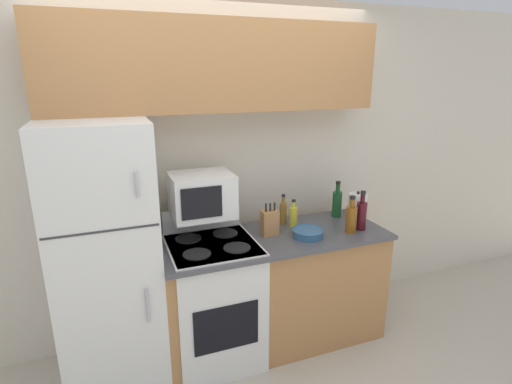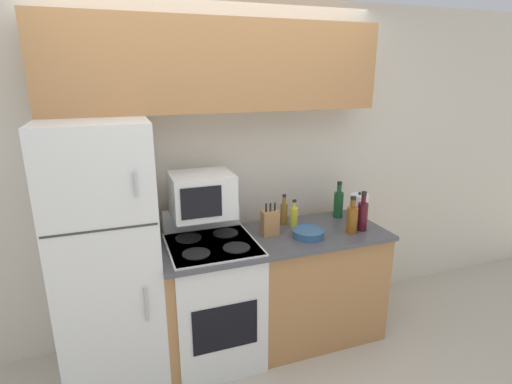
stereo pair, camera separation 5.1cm
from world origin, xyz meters
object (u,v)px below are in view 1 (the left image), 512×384
Objects in this scene: refrigerator at (107,258)px; bottle_wine_red at (361,214)px; stove at (214,299)px; kettle at (357,206)px; microwave at (202,195)px; bottle_vinegar at (283,212)px; knife_block at (270,222)px; bottle_cooking_spray at (293,216)px; bottle_wine_green at (337,203)px; bottle_whiskey at (351,218)px; bowl at (308,233)px.

bottle_wine_red is (1.80, -0.18, 0.13)m from refrigerator.
stove is 1.34m from kettle.
bottle_vinegar is (0.65, 0.07, -0.23)m from microwave.
bottle_vinegar is (1.30, 0.13, 0.10)m from refrigerator.
knife_block is at bearing 167.74° from bottle_wine_red.
refrigerator is 1.35m from bottle_cooking_spray.
bottle_wine_green reaches higher than bottle_cooking_spray.
refrigerator reaches higher than kettle.
refrigerator is at bearing 173.21° from bottle_whiskey.
bottle_vinegar reaches higher than stove.
kettle is at bearing 19.04° from bowl.
bottle_wine_green is (1.78, 0.12, 0.13)m from refrigerator.
refrigerator is at bearing -176.06° from bottle_wine_green.
bottle_whiskey is (1.70, -0.20, 0.12)m from refrigerator.
bowl is 0.77× the size of bottle_wine_red.
refrigerator is 6.31× the size of bottle_whiskey.
bottle_cooking_spray is 0.95× the size of kettle.
kettle is (0.13, -0.10, -0.01)m from bottle_wine_green.
kettle is (1.23, 0.08, 0.53)m from stove.
bottle_wine_red is at bearing -32.07° from bottle_vinegar.
bottle_cooking_spray is 0.43m from bottle_whiskey.
bottle_vinegar is 0.52m from bottle_whiskey.
bottle_whiskey is (0.35, -0.25, 0.02)m from bottle_cooking_spray.
bottle_wine_green is (0.42, 0.29, 0.09)m from bowl.
bottle_wine_green is 0.48m from bottle_vinegar.
bottle_cooking_spray is at bearing 94.01° from bowl.
refrigerator reaches higher than stove.
stove is at bearing -170.71° from bottle_wine_green.
bottle_whiskey is at bearing -5.98° from bowl.
bottle_wine_green is 0.34m from bottle_whiskey.
microwave is 1.15m from bottle_wine_green.
bottle_wine_green is (1.13, 0.06, -0.21)m from microwave.
bowl is 0.52m from bottle_wine_green.
bowl is 0.22m from bottle_cooking_spray.
bottle_cooking_spray is 0.92× the size of bottle_vinegar.
refrigerator is 1.12m from knife_block.
bottle_cooking_spray is 0.56m from kettle.
kettle is (0.10, 0.20, -0.01)m from bottle_wine_red.
stove is 0.85m from bottle_cooking_spray.
bottle_wine_green reaches higher than bowl.
refrigerator is at bearing -174.23° from bottle_vinegar.
bottle_wine_red is (0.02, -0.30, 0.00)m from bottle_wine_green.
microwave reaches higher than bottle_whiskey.
bottle_whiskey is at bearing -104.06° from bottle_wine_green.
knife_block is 1.05× the size of kettle.
bottle_whiskey is at bearing -16.31° from knife_block.
bottle_cooking_spray is (1.35, 0.04, 0.09)m from refrigerator.
bottle_wine_red reaches higher than bottle_whiskey.
bottle_wine_red is at bearing -12.16° from microwave.
bottle_wine_red is at bearing -85.90° from bottle_wine_green.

